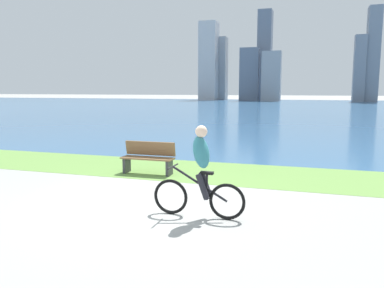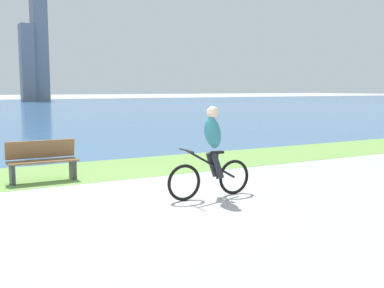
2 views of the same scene
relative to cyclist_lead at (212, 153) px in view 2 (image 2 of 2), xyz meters
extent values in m
plane|color=#9E9E99|center=(-1.37, 0.52, -0.84)|extent=(300.00, 300.00, 0.00)
cube|color=#6B9947|center=(-1.37, 3.88, -0.84)|extent=(120.00, 2.96, 0.01)
torus|color=black|center=(-0.59, 0.00, -0.51)|extent=(0.68, 0.06, 0.68)
torus|color=black|center=(0.51, 0.00, -0.51)|extent=(0.68, 0.06, 0.68)
cylinder|color=black|center=(-0.01, 0.00, -0.21)|extent=(1.07, 0.04, 0.63)
cylinder|color=black|center=(0.13, 0.00, -0.26)|extent=(0.04, 0.04, 0.49)
cube|color=black|center=(0.13, 0.00, 0.00)|extent=(0.24, 0.10, 0.05)
cylinder|color=black|center=(-0.54, 0.00, 0.08)|extent=(0.03, 0.52, 0.03)
ellipsoid|color=teal|center=(0.02, 0.00, 0.38)|extent=(0.40, 0.36, 0.65)
sphere|color=beige|center=(0.02, 0.00, 0.76)|extent=(0.22, 0.22, 0.22)
cylinder|color=#26262D|center=(0.07, -0.10, -0.24)|extent=(0.27, 0.11, 0.49)
cylinder|color=#26262D|center=(0.07, 0.10, -0.24)|extent=(0.27, 0.11, 0.49)
cube|color=brown|center=(-2.44, 3.09, -0.39)|extent=(1.50, 0.45, 0.04)
cube|color=brown|center=(-2.44, 3.28, -0.14)|extent=(1.50, 0.11, 0.40)
cube|color=#38383D|center=(-1.79, 3.09, -0.62)|extent=(0.08, 0.37, 0.45)
cube|color=#38383D|center=(-3.09, 3.09, -0.62)|extent=(0.08, 0.37, 0.45)
cube|color=slate|center=(9.96, 73.54, 5.39)|extent=(2.08, 2.55, 12.46)
cube|color=slate|center=(12.23, 74.47, 8.00)|extent=(2.31, 3.35, 17.69)
camera|label=1|loc=(1.93, -6.65, 1.52)|focal=35.99mm
camera|label=2|loc=(-4.57, -7.36, 1.20)|focal=43.79mm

